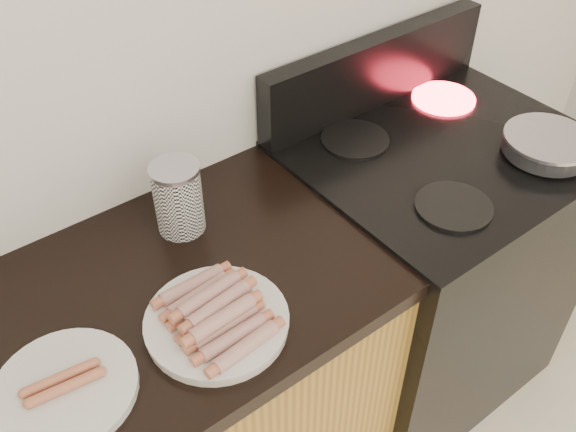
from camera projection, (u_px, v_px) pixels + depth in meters
wall_back at (80, 49)px, 1.24m from camera, size 4.00×0.04×2.60m
stove at (423, 270)px, 1.96m from camera, size 0.76×0.65×0.91m
stove_panel at (375, 71)px, 1.76m from camera, size 0.76×0.06×0.20m
burner_near_left at (454, 207)px, 1.48m from camera, size 0.18×0.18×0.01m
burner_near_right at (544, 154)px, 1.63m from camera, size 0.18×0.18×0.01m
burner_far_left at (355, 140)px, 1.68m from camera, size 0.18×0.18×0.01m
burner_far_right at (443, 98)px, 1.84m from camera, size 0.18×0.18×0.01m
frying_pan at (549, 145)px, 1.61m from camera, size 0.23×0.39×0.05m
main_plate at (217, 323)px, 1.23m from camera, size 0.29×0.29×0.02m
side_plate at (65, 389)px, 1.12m from camera, size 0.26×0.26×0.02m
hotdog_pile at (216, 313)px, 1.21m from camera, size 0.14×0.22×0.05m
plain_sausages at (63, 382)px, 1.11m from camera, size 0.13×0.06×0.02m
canister at (178, 198)px, 1.40m from camera, size 0.11×0.11×0.17m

